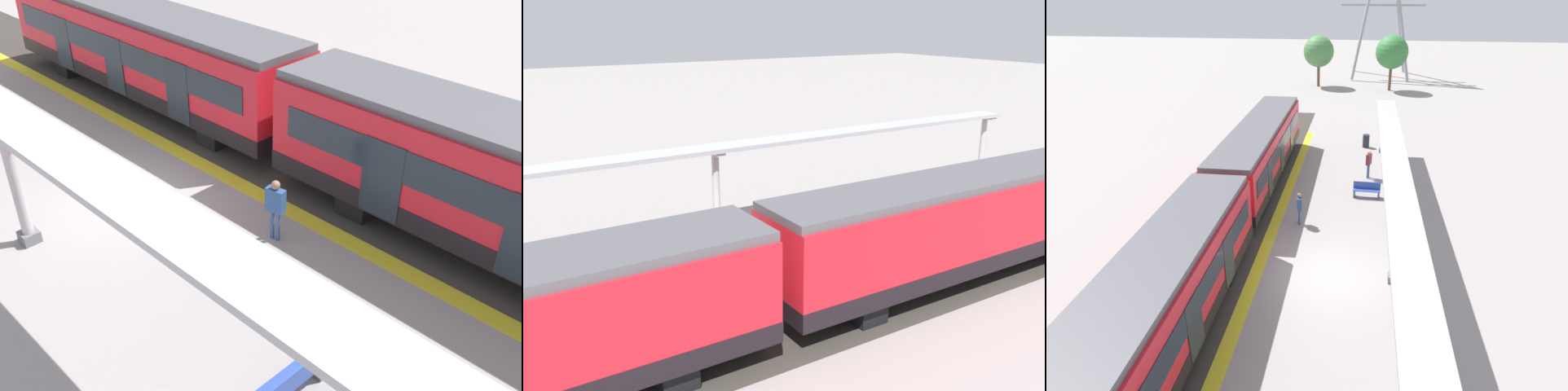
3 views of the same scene
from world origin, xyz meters
The scene contains 10 objects.
ground_plane centered at (0.00, 0.00, 0.00)m, with size 176.00×176.00×0.00m, color gray.
tactile_edge_strip centered at (-2.88, 0.00, 0.00)m, with size 0.53×38.79×0.01m, color gold.
trackbed centered at (-4.74, 0.00, 0.00)m, with size 3.20×50.79×0.01m, color #38332D.
train_near_carriage centered at (-4.74, -5.30, 1.83)m, with size 2.65×14.21×3.48m.
canopy_pillar_nearest centered at (2.69, -15.03, 1.75)m, with size 1.10×0.44×3.45m.
canopy_pillar_second centered at (2.69, -0.06, 1.75)m, with size 1.10×0.44×3.45m.
canopy_beam centered at (2.69, 0.16, 3.53)m, with size 1.20×31.18×0.16m, color #A8AAB2.
bench_near_end centered at (1.46, -7.48, 0.44)m, with size 1.50×0.45×0.86m.
platform_info_sign centered at (-0.25, -8.75, 1.33)m, with size 0.56×0.10×2.20m.
passenger_waiting_near_edge centered at (-1.68, 4.17, 1.05)m, with size 0.29×0.51×1.68m.
Camera 2 is at (-16.69, 8.98, 8.24)m, focal length 40.15 mm.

